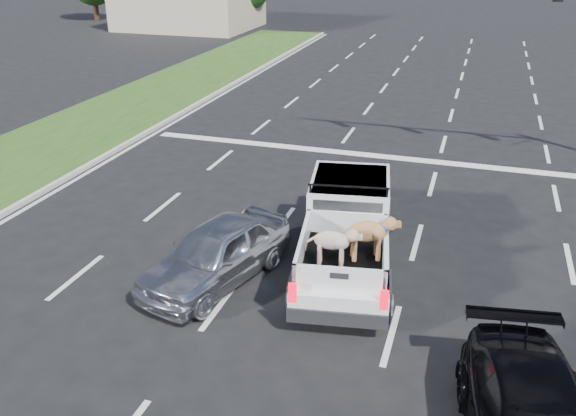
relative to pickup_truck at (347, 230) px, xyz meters
The scene contains 6 objects.
ground 2.52m from the pickup_truck, 98.14° to the right, with size 160.00×160.00×0.00m, color black.
road_markings 4.34m from the pickup_truck, 94.49° to the left, with size 17.75×60.00×0.01m.
grass_median_left 12.42m from the pickup_truck, 162.76° to the left, with size 5.00×60.00×0.10m, color #234816.
curb_left 10.11m from the pickup_truck, 158.63° to the left, with size 0.15×60.00×0.14m, color #ABA39D.
pickup_truck is the anchor object (origin of this frame).
silver_sedan 2.94m from the pickup_truck, 149.67° to the right, with size 1.59×3.96×1.35m, color #ACAEB3.
Camera 1 is at (2.78, -9.68, 6.96)m, focal length 38.00 mm.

